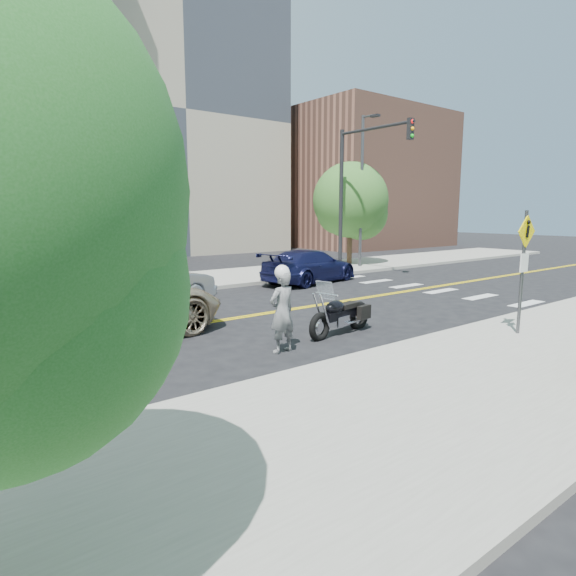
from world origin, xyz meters
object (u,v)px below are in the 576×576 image
(pedestrian_sign, at_px, (524,260))
(parked_car_silver, at_px, (147,285))
(motorcyclist, at_px, (282,309))
(motorcycle, at_px, (341,306))
(parked_car_blue, at_px, (310,266))
(suv, at_px, (93,304))

(pedestrian_sign, xyz_separation_m, parked_car_silver, (-5.78, 9.22, -1.18))
(pedestrian_sign, height_order, motorcyclist, pedestrian_sign)
(pedestrian_sign, distance_m, motorcycle, 4.54)
(parked_car_silver, height_order, parked_car_blue, parked_car_silver)
(parked_car_blue, bearing_deg, pedestrian_sign, 156.23)
(motorcycle, bearing_deg, suv, 137.84)
(motorcycle, relative_size, parked_car_silver, 0.50)
(motorcycle, relative_size, parked_car_blue, 0.47)
(pedestrian_sign, xyz_separation_m, motorcyclist, (-5.28, 2.69, -0.98))
(pedestrian_sign, bearing_deg, motorcycle, 134.87)
(suv, distance_m, parked_car_blue, 11.24)
(pedestrian_sign, relative_size, motorcyclist, 1.52)
(parked_car_silver, bearing_deg, parked_car_blue, -97.56)
(parked_car_blue, bearing_deg, motorcyclist, 124.21)
(motorcyclist, xyz_separation_m, parked_car_silver, (-0.50, 6.53, -0.20))
(parked_car_silver, bearing_deg, pedestrian_sign, -164.51)
(pedestrian_sign, xyz_separation_m, parked_car_blue, (2.18, 10.48, -1.22))
(motorcyclist, relative_size, parked_car_silver, 0.42)
(pedestrian_sign, relative_size, parked_car_blue, 0.59)
(motorcyclist, distance_m, motorcycle, 2.25)
(motorcycle, bearing_deg, pedestrian_sign, -55.27)
(suv, relative_size, parked_car_blue, 1.28)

